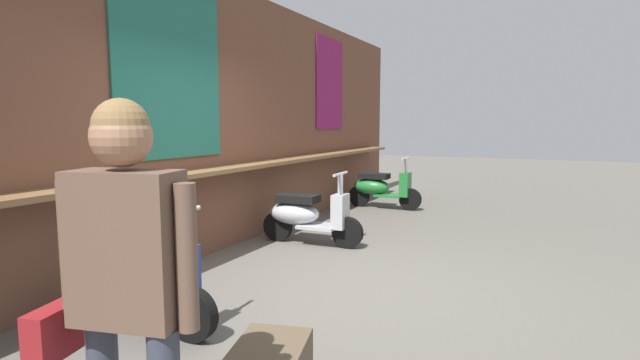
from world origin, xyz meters
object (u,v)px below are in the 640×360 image
object	(u,v)px
scooter_silver	(306,215)
scooter_green	(380,187)
shopper_with_handbag	(124,273)
scooter_blue	(132,279)

from	to	relation	value
scooter_silver	scooter_green	distance (m)	3.02
shopper_with_handbag	scooter_blue	bearing A→B (deg)	-146.19
scooter_silver	shopper_with_handbag	distance (m)	4.57
scooter_blue	scooter_silver	distance (m)	2.93
scooter_green	scooter_blue	bearing A→B (deg)	-90.22
scooter_silver	scooter_green	bearing A→B (deg)	86.97
scooter_silver	scooter_green	size ratio (longest dim) A/B	1.00
scooter_blue	scooter_green	xyz separation A→B (m)	(5.95, 0.00, 0.00)
scooter_green	shopper_with_handbag	bearing A→B (deg)	-79.00
scooter_blue	scooter_silver	size ratio (longest dim) A/B	1.00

